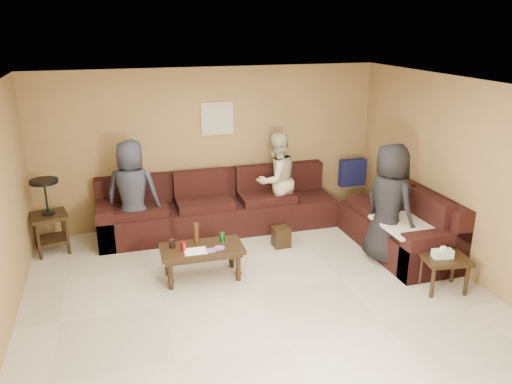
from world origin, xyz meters
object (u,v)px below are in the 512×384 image
Objects in this scene: side_table_right at (444,261)px; sectional_sofa at (279,217)px; end_table_left at (49,215)px; person_middle at (276,180)px; person_right at (389,204)px; coffee_table at (202,251)px; waste_bin at (281,237)px; person_left at (133,194)px.

sectional_sofa is at bearing 123.69° from side_table_right.
end_table_left is 3.41m from person_middle.
end_table_left is 0.65× the size of person_right.
person_right is at bearing -5.15° from coffee_table.
end_table_left reaches higher than waste_bin.
end_table_left is at bearing 166.62° from waste_bin.
end_table_left is at bearing 151.64° from side_table_right.
waste_bin is at bearing 56.34° from person_middle.
waste_bin is at bearing 25.50° from coffee_table.
person_middle is at bearing 116.78° from side_table_right.
person_left is (-0.75, 1.31, 0.42)m from coffee_table.
person_right is at bearing -19.94° from end_table_left.
waste_bin is (1.30, 0.62, -0.23)m from coffee_table.
person_middle reaches higher than sectional_sofa.
coffee_table is 1.56m from person_left.
sectional_sofa is 0.39m from waste_bin.
coffee_table is at bearing 70.54° from person_right.
sectional_sofa reaches higher than coffee_table.
side_table_right is 2.89m from person_middle.
person_right is (3.27, -1.54, 0.04)m from person_left.
side_table_right is 0.36× the size of person_right.
waste_bin is 0.18× the size of person_left.
sectional_sofa reaches higher than waste_bin.
sectional_sofa is 3.33m from end_table_left.
waste_bin is at bearing 177.86° from person_left.
waste_bin is 1.64m from person_right.
coffee_table is 1.76× the size of side_table_right.
side_table_right is at bearing -50.07° from waste_bin.
person_right reaches higher than person_left.
person_middle is (0.11, 0.46, 0.44)m from sectional_sofa.
person_middle is at bearing 76.57° from waste_bin.
person_middle is at bearing -160.89° from person_left.
waste_bin is (3.22, -0.76, -0.42)m from end_table_left.
person_left is at bearing 170.50° from sectional_sofa.
waste_bin is at bearing 129.93° from side_table_right.
coffee_table is 1.46m from waste_bin.
person_left is 3.61m from person_right.
person_left reaches higher than coffee_table.
coffee_table is 0.64× the size of person_right.
person_left reaches higher than person_middle.
person_left is at bearing -17.63° from person_middle.
side_table_right is 0.38× the size of person_left.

